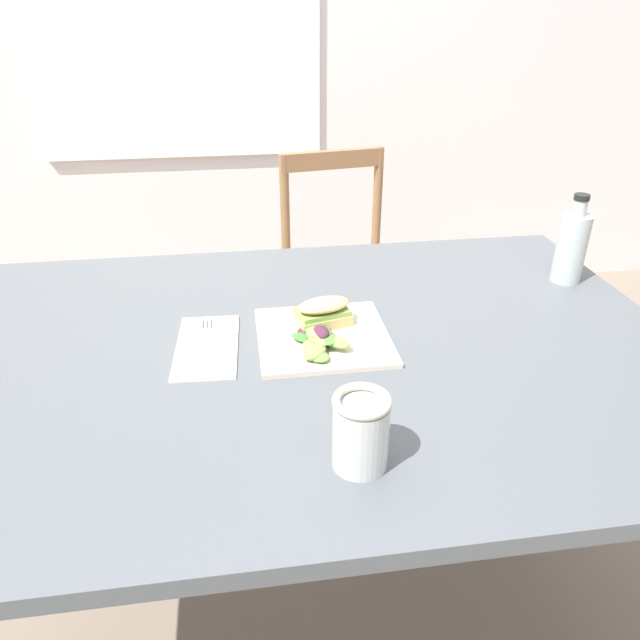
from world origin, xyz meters
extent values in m
cube|color=silver|center=(0.00, 1.92, 1.30)|extent=(4.67, 0.05, 2.60)
cube|color=#51565B|center=(0.10, 0.13, 0.72)|extent=(1.43, 0.99, 0.03)
cube|color=#2D2D33|center=(-0.54, 0.55, 0.35)|extent=(0.07, 0.07, 0.71)
cube|color=#2D2D33|center=(0.75, 0.55, 0.35)|extent=(0.07, 0.07, 0.71)
cylinder|color=#8E6642|center=(0.20, 0.78, 0.21)|extent=(0.03, 0.03, 0.43)
cylinder|color=#8E6642|center=(0.53, 0.83, 0.21)|extent=(0.03, 0.03, 0.43)
cylinder|color=#8E6642|center=(0.15, 1.12, 0.21)|extent=(0.03, 0.03, 0.43)
cylinder|color=#8E6642|center=(0.48, 1.17, 0.21)|extent=(0.03, 0.03, 0.43)
cube|color=#8E6642|center=(0.34, 0.98, 0.44)|extent=(0.46, 0.46, 0.02)
cylinder|color=#8E6642|center=(0.14, 1.13, 0.66)|extent=(0.03, 0.03, 0.42)
cylinder|color=#8E6642|center=(0.48, 1.18, 0.66)|extent=(0.03, 0.03, 0.42)
cube|color=#8E6642|center=(0.31, 1.15, 0.84)|extent=(0.36, 0.09, 0.06)
cube|color=beige|center=(0.13, 0.14, 0.74)|extent=(0.25, 0.25, 0.01)
cube|color=#DBB270|center=(0.13, 0.18, 0.76)|extent=(0.11, 0.08, 0.02)
cube|color=#84A84C|center=(0.13, 0.19, 0.78)|extent=(0.11, 0.09, 0.01)
ellipsoid|color=#DBB270|center=(0.13, 0.18, 0.79)|extent=(0.12, 0.08, 0.02)
ellipsoid|color=#3D7033|center=(0.12, 0.11, 0.76)|extent=(0.07, 0.06, 0.01)
ellipsoid|color=#4C2338|center=(0.12, 0.11, 0.78)|extent=(0.04, 0.05, 0.02)
ellipsoid|color=#84A84C|center=(0.11, 0.11, 0.77)|extent=(0.06, 0.06, 0.01)
ellipsoid|color=#84A84C|center=(0.10, 0.06, 0.76)|extent=(0.06, 0.07, 0.02)
ellipsoid|color=#3D7033|center=(0.09, 0.12, 0.76)|extent=(0.06, 0.06, 0.01)
ellipsoid|color=#518438|center=(0.13, 0.09, 0.77)|extent=(0.05, 0.06, 0.01)
ellipsoid|color=#84A84C|center=(0.14, 0.08, 0.77)|extent=(0.06, 0.06, 0.02)
ellipsoid|color=#84A84C|center=(0.11, 0.10, 0.77)|extent=(0.05, 0.07, 0.01)
ellipsoid|color=#4C2338|center=(0.10, 0.15, 0.75)|extent=(0.06, 0.04, 0.01)
ellipsoid|color=#84A84C|center=(0.10, 0.09, 0.76)|extent=(0.05, 0.05, 0.01)
ellipsoid|color=#3D7033|center=(0.12, 0.14, 0.76)|extent=(0.06, 0.04, 0.01)
ellipsoid|color=#6B9E47|center=(0.10, 0.06, 0.76)|extent=(0.06, 0.06, 0.01)
cube|color=silver|center=(-0.09, 0.14, 0.74)|extent=(0.13, 0.24, 0.00)
cube|color=silver|center=(-0.09, 0.12, 0.75)|extent=(0.01, 0.14, 0.00)
cube|color=silver|center=(-0.09, 0.21, 0.75)|extent=(0.03, 0.05, 0.00)
cube|color=#38383D|center=(-0.09, 0.22, 0.75)|extent=(0.00, 0.03, 0.00)
cube|color=#38383D|center=(-0.09, 0.22, 0.75)|extent=(0.00, 0.03, 0.00)
cube|color=#38383D|center=(-0.10, 0.22, 0.75)|extent=(0.00, 0.03, 0.00)
cylinder|color=black|center=(0.72, 0.33, 0.80)|extent=(0.06, 0.06, 0.11)
cylinder|color=#B2BCB7|center=(0.72, 0.33, 0.82)|extent=(0.07, 0.07, 0.16)
cylinder|color=#B2BCB7|center=(0.72, 0.33, 0.91)|extent=(0.03, 0.03, 0.03)
cylinder|color=black|center=(0.72, 0.33, 0.94)|extent=(0.03, 0.03, 0.01)
cylinder|color=gold|center=(0.13, -0.21, 0.78)|extent=(0.07, 0.07, 0.08)
cylinder|color=silver|center=(0.13, -0.21, 0.79)|extent=(0.08, 0.08, 0.10)
torus|color=#B7B29E|center=(0.13, -0.21, 0.85)|extent=(0.08, 0.08, 0.01)
camera|label=1|loc=(-0.02, -0.84, 1.32)|focal=33.41mm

